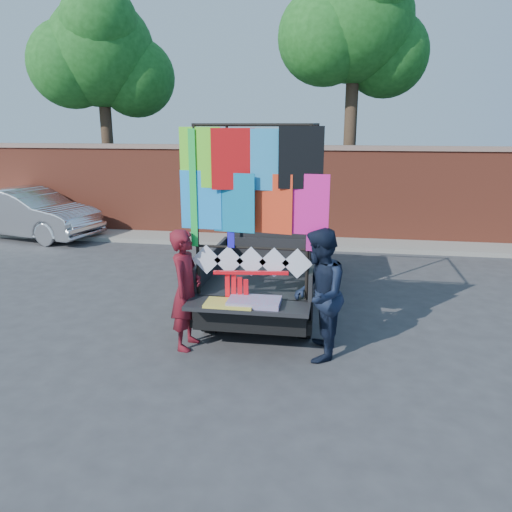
% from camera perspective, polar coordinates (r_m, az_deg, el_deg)
% --- Properties ---
extents(ground, '(90.00, 90.00, 0.00)m').
position_cam_1_polar(ground, '(7.64, 3.03, -9.80)').
color(ground, '#38383A').
rests_on(ground, ground).
extents(brick_wall, '(30.00, 0.45, 2.61)m').
position_cam_1_polar(brick_wall, '(14.04, 6.35, 7.22)').
color(brick_wall, '#99412C').
rests_on(brick_wall, ground).
extents(curb, '(30.00, 1.20, 0.12)m').
position_cam_1_polar(curb, '(13.58, 6.03, 1.54)').
color(curb, gray).
rests_on(curb, ground).
extents(tree_left, '(4.20, 3.30, 7.05)m').
position_cam_1_polar(tree_left, '(16.77, -17.34, 20.91)').
color(tree_left, '#38281C').
rests_on(tree_left, ground).
extents(tree_mid, '(4.20, 3.30, 7.73)m').
position_cam_1_polar(tree_mid, '(15.22, 11.34, 24.16)').
color(tree_mid, '#38281C').
rests_on(tree_mid, ground).
extents(pickup_truck, '(2.02, 5.07, 3.19)m').
position_cam_1_polar(pickup_truck, '(9.52, 2.06, 0.42)').
color(pickup_truck, black).
rests_on(pickup_truck, ground).
extents(sedan, '(4.49, 2.41, 1.41)m').
position_cam_1_polar(sedan, '(15.69, -24.54, 4.47)').
color(sedan, silver).
rests_on(sedan, ground).
extents(woman, '(0.48, 0.68, 1.76)m').
position_cam_1_polar(woman, '(7.24, -7.98, -3.81)').
color(woman, maroon).
rests_on(woman, ground).
extents(man, '(0.71, 0.91, 1.85)m').
position_cam_1_polar(man, '(6.89, 7.18, -4.40)').
color(man, '#131C31').
rests_on(man, ground).
extents(streamer_bundle, '(1.04, 0.19, 0.71)m').
position_cam_1_polar(streamer_bundle, '(6.99, -1.53, -3.54)').
color(streamer_bundle, '#FF0D18').
rests_on(streamer_bundle, ground).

